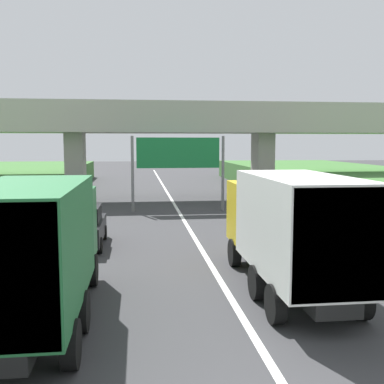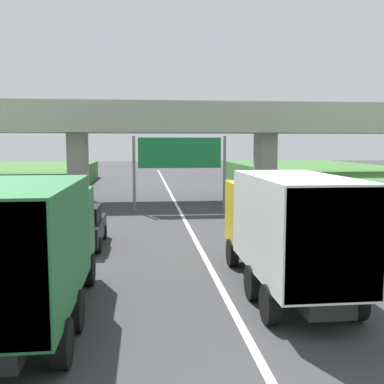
{
  "view_description": "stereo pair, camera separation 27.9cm",
  "coord_description": "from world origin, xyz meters",
  "px_view_note": "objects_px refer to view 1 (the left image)",
  "views": [
    {
      "loc": [
        -2.53,
        -5.1,
        4.32
      ],
      "look_at": [
        0.0,
        15.81,
        2.0
      ],
      "focal_mm": 42.08,
      "sensor_mm": 36.0,
      "label": 1
    },
    {
      "loc": [
        -2.25,
        -5.13,
        4.32
      ],
      "look_at": [
        0.0,
        15.81,
        2.0
      ],
      "focal_mm": 42.08,
      "sensor_mm": 36.0,
      "label": 2
    }
  ],
  "objects_px": {
    "speed_limit_sign": "(13,216)",
    "construction_barrel_2": "(353,234)",
    "overhead_highway_sign": "(178,157)",
    "car_black": "(81,226)",
    "truck_green": "(37,245)",
    "construction_barrel_3": "(319,218)",
    "truck_yellow": "(289,226)",
    "construction_barrel_4": "(291,207)"
  },
  "relations": [
    {
      "from": "construction_barrel_3",
      "to": "car_black",
      "type": "bearing_deg",
      "value": -164.71
    },
    {
      "from": "truck_green",
      "to": "construction_barrel_3",
      "type": "distance_m",
      "value": 16.24
    },
    {
      "from": "speed_limit_sign",
      "to": "construction_barrel_2",
      "type": "relative_size",
      "value": 2.48
    },
    {
      "from": "car_black",
      "to": "construction_barrel_3",
      "type": "relative_size",
      "value": 4.56
    },
    {
      "from": "car_black",
      "to": "construction_barrel_2",
      "type": "xyz_separation_m",
      "value": [
        11.43,
        -0.9,
        -0.4
      ]
    },
    {
      "from": "overhead_highway_sign",
      "to": "construction_barrel_4",
      "type": "relative_size",
      "value": 6.53
    },
    {
      "from": "truck_green",
      "to": "construction_barrel_3",
      "type": "bearing_deg",
      "value": 44.02
    },
    {
      "from": "speed_limit_sign",
      "to": "construction_barrel_4",
      "type": "relative_size",
      "value": 2.48
    },
    {
      "from": "truck_green",
      "to": "construction_barrel_3",
      "type": "xyz_separation_m",
      "value": [
        11.63,
        11.23,
        -1.47
      ]
    },
    {
      "from": "overhead_highway_sign",
      "to": "construction_barrel_3",
      "type": "relative_size",
      "value": 6.53
    },
    {
      "from": "construction_barrel_4",
      "to": "overhead_highway_sign",
      "type": "bearing_deg",
      "value": 162.81
    },
    {
      "from": "speed_limit_sign",
      "to": "car_black",
      "type": "height_order",
      "value": "speed_limit_sign"
    },
    {
      "from": "truck_green",
      "to": "construction_barrel_3",
      "type": "height_order",
      "value": "truck_green"
    },
    {
      "from": "construction_barrel_3",
      "to": "construction_barrel_4",
      "type": "xyz_separation_m",
      "value": [
        -0.04,
        4.07,
        0.0
      ]
    },
    {
      "from": "truck_green",
      "to": "car_black",
      "type": "height_order",
      "value": "truck_green"
    },
    {
      "from": "truck_yellow",
      "to": "construction_barrel_2",
      "type": "distance_m",
      "value": 7.46
    },
    {
      "from": "overhead_highway_sign",
      "to": "speed_limit_sign",
      "type": "xyz_separation_m",
      "value": [
        -7.4,
        -10.03,
        -1.95
      ]
    },
    {
      "from": "truck_yellow",
      "to": "truck_green",
      "type": "relative_size",
      "value": 1.0
    },
    {
      "from": "truck_green",
      "to": "overhead_highway_sign",
      "type": "bearing_deg",
      "value": 74.21
    },
    {
      "from": "overhead_highway_sign",
      "to": "car_black",
      "type": "distance_m",
      "value": 10.81
    },
    {
      "from": "truck_green",
      "to": "construction_barrel_2",
      "type": "height_order",
      "value": "truck_green"
    },
    {
      "from": "car_black",
      "to": "construction_barrel_3",
      "type": "xyz_separation_m",
      "value": [
        11.6,
        3.17,
        -0.4
      ]
    },
    {
      "from": "truck_yellow",
      "to": "truck_green",
      "type": "bearing_deg",
      "value": -166.29
    },
    {
      "from": "car_black",
      "to": "construction_barrel_4",
      "type": "relative_size",
      "value": 4.56
    },
    {
      "from": "truck_yellow",
      "to": "construction_barrel_2",
      "type": "relative_size",
      "value": 8.11
    },
    {
      "from": "construction_barrel_4",
      "to": "speed_limit_sign",
      "type": "bearing_deg",
      "value": -150.5
    },
    {
      "from": "car_black",
      "to": "construction_barrel_4",
      "type": "bearing_deg",
      "value": 32.07
    },
    {
      "from": "overhead_highway_sign",
      "to": "truck_green",
      "type": "bearing_deg",
      "value": -105.79
    },
    {
      "from": "truck_yellow",
      "to": "truck_green",
      "type": "xyz_separation_m",
      "value": [
        -6.68,
        -1.63,
        0.0
      ]
    },
    {
      "from": "truck_green",
      "to": "car_black",
      "type": "distance_m",
      "value": 8.14
    },
    {
      "from": "construction_barrel_2",
      "to": "speed_limit_sign",
      "type": "bearing_deg",
      "value": 179.29
    },
    {
      "from": "overhead_highway_sign",
      "to": "construction_barrel_3",
      "type": "distance_m",
      "value": 9.57
    },
    {
      "from": "truck_yellow",
      "to": "car_black",
      "type": "distance_m",
      "value": 9.32
    },
    {
      "from": "truck_green",
      "to": "car_black",
      "type": "bearing_deg",
      "value": 89.78
    },
    {
      "from": "truck_yellow",
      "to": "construction_barrel_3",
      "type": "xyz_separation_m",
      "value": [
        4.94,
        9.6,
        -1.47
      ]
    },
    {
      "from": "construction_barrel_4",
      "to": "car_black",
      "type": "bearing_deg",
      "value": -147.93
    },
    {
      "from": "overhead_highway_sign",
      "to": "construction_barrel_2",
      "type": "bearing_deg",
      "value": -57.31
    },
    {
      "from": "truck_yellow",
      "to": "construction_barrel_4",
      "type": "relative_size",
      "value": 8.11
    },
    {
      "from": "overhead_highway_sign",
      "to": "construction_barrel_4",
      "type": "height_order",
      "value": "overhead_highway_sign"
    },
    {
      "from": "truck_yellow",
      "to": "car_black",
      "type": "xyz_separation_m",
      "value": [
        -6.65,
        6.43,
        -1.08
      ]
    },
    {
      "from": "truck_yellow",
      "to": "construction_barrel_3",
      "type": "height_order",
      "value": "truck_yellow"
    },
    {
      "from": "construction_barrel_2",
      "to": "construction_barrel_3",
      "type": "xyz_separation_m",
      "value": [
        0.17,
        4.07,
        0.0
      ]
    }
  ]
}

